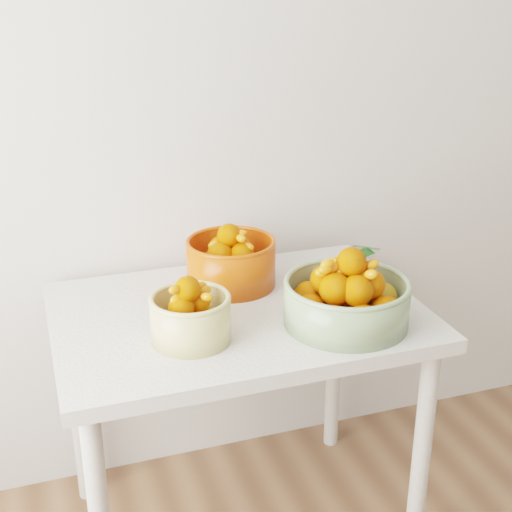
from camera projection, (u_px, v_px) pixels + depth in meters
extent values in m
cube|color=silver|center=(333.00, 61.00, 2.21)|extent=(4.00, 0.04, 2.70)
cube|color=silver|center=(238.00, 316.00, 1.96)|extent=(1.00, 0.70, 0.04)
cylinder|color=silver|center=(421.00, 458.00, 1.98)|extent=(0.05, 0.05, 0.71)
cylinder|color=silver|center=(77.00, 404.00, 2.23)|extent=(0.05, 0.05, 0.71)
cylinder|color=silver|center=(334.00, 358.00, 2.49)|extent=(0.05, 0.05, 0.71)
cylinder|color=#D0BF79|center=(191.00, 319.00, 1.78)|extent=(0.22, 0.22, 0.11)
torus|color=#D0BF79|center=(190.00, 299.00, 1.75)|extent=(0.22, 0.22, 0.01)
sphere|color=#D1660C|center=(211.00, 320.00, 1.80)|extent=(0.07, 0.07, 0.07)
sphere|color=#D1660C|center=(186.00, 315.00, 1.83)|extent=(0.07, 0.07, 0.07)
sphere|color=#F65A00|center=(171.00, 327.00, 1.76)|extent=(0.07, 0.07, 0.07)
sphere|color=#F65A00|center=(197.00, 332.00, 1.74)|extent=(0.07, 0.07, 0.07)
sphere|color=#F65A00|center=(191.00, 323.00, 1.78)|extent=(0.07, 0.07, 0.07)
sphere|color=#F65A00|center=(198.00, 301.00, 1.78)|extent=(0.06, 0.06, 0.06)
sphere|color=#F65A00|center=(181.00, 308.00, 1.74)|extent=(0.06, 0.06, 0.06)
sphere|color=#F65A00|center=(188.00, 289.00, 1.74)|extent=(0.06, 0.06, 0.06)
ellipsoid|color=orange|center=(205.00, 290.00, 1.78)|extent=(0.04, 0.03, 0.03)
ellipsoid|color=orange|center=(175.00, 290.00, 1.71)|extent=(0.04, 0.04, 0.03)
ellipsoid|color=orange|center=(207.00, 297.00, 1.74)|extent=(0.04, 0.04, 0.03)
ellipsoid|color=orange|center=(176.00, 299.00, 1.73)|extent=(0.04, 0.04, 0.04)
ellipsoid|color=orange|center=(202.00, 286.00, 1.78)|extent=(0.04, 0.04, 0.03)
ellipsoid|color=orange|center=(183.00, 290.00, 1.74)|extent=(0.04, 0.03, 0.04)
cylinder|color=gray|center=(346.00, 303.00, 1.86)|extent=(0.42, 0.42, 0.11)
torus|color=gray|center=(347.00, 283.00, 1.84)|extent=(0.42, 0.42, 0.02)
sphere|color=#D1660C|center=(381.00, 298.00, 1.90)|extent=(0.09, 0.09, 0.09)
sphere|color=#F65A00|center=(358.00, 289.00, 1.95)|extent=(0.09, 0.09, 0.09)
sphere|color=#F65A00|center=(330.00, 288.00, 1.95)|extent=(0.08, 0.08, 0.08)
sphere|color=#F65A00|center=(308.00, 297.00, 1.90)|extent=(0.09, 0.09, 0.09)
sphere|color=#F65A00|center=(310.00, 311.00, 1.82)|extent=(0.09, 0.09, 0.09)
sphere|color=#F65A00|center=(333.00, 321.00, 1.77)|extent=(0.08, 0.08, 0.08)
sphere|color=#F65A00|center=(363.00, 322.00, 1.77)|extent=(0.09, 0.09, 0.09)
sphere|color=#F65A00|center=(385.00, 312.00, 1.82)|extent=(0.09, 0.09, 0.09)
sphere|color=#F65A00|center=(346.00, 304.00, 1.86)|extent=(0.08, 0.08, 0.08)
sphere|color=#F65A00|center=(359.00, 275.00, 1.88)|extent=(0.08, 0.08, 0.08)
sphere|color=#F65A00|center=(338.00, 273.00, 1.89)|extent=(0.09, 0.09, 0.09)
sphere|color=#F65A00|center=(325.00, 279.00, 1.85)|extent=(0.08, 0.08, 0.08)
sphere|color=#F65A00|center=(335.00, 289.00, 1.79)|extent=(0.08, 0.08, 0.08)
sphere|color=#F65A00|center=(357.00, 291.00, 1.79)|extent=(0.08, 0.08, 0.08)
sphere|color=#F65A00|center=(370.00, 284.00, 1.82)|extent=(0.08, 0.08, 0.08)
sphere|color=#F65A00|center=(351.00, 262.00, 1.82)|extent=(0.08, 0.08, 0.08)
ellipsoid|color=orange|center=(336.00, 273.00, 1.84)|extent=(0.05, 0.05, 0.03)
ellipsoid|color=orange|center=(359.00, 260.00, 1.82)|extent=(0.05, 0.04, 0.04)
ellipsoid|color=orange|center=(351.00, 267.00, 1.81)|extent=(0.03, 0.05, 0.04)
ellipsoid|color=orange|center=(372.00, 265.00, 1.82)|extent=(0.05, 0.04, 0.04)
ellipsoid|color=orange|center=(337.00, 273.00, 1.83)|extent=(0.05, 0.04, 0.04)
ellipsoid|color=orange|center=(363.00, 264.00, 1.83)|extent=(0.04, 0.03, 0.04)
ellipsoid|color=orange|center=(347.00, 266.00, 1.82)|extent=(0.05, 0.04, 0.04)
ellipsoid|color=orange|center=(349.00, 260.00, 1.88)|extent=(0.05, 0.05, 0.04)
ellipsoid|color=orange|center=(322.00, 273.00, 1.80)|extent=(0.04, 0.03, 0.03)
ellipsoid|color=orange|center=(326.00, 269.00, 1.79)|extent=(0.04, 0.03, 0.03)
ellipsoid|color=orange|center=(332.00, 268.00, 1.81)|extent=(0.05, 0.03, 0.04)
ellipsoid|color=orange|center=(327.00, 264.00, 1.79)|extent=(0.04, 0.03, 0.04)
ellipsoid|color=orange|center=(357.00, 256.00, 1.85)|extent=(0.05, 0.05, 0.04)
ellipsoid|color=orange|center=(371.00, 274.00, 1.77)|extent=(0.04, 0.05, 0.04)
ellipsoid|color=orange|center=(334.00, 262.00, 1.84)|extent=(0.05, 0.05, 0.04)
ellipsoid|color=orange|center=(343.00, 270.00, 1.82)|extent=(0.05, 0.04, 0.04)
cylinder|color=red|center=(231.00, 263.00, 2.08)|extent=(0.33, 0.33, 0.14)
torus|color=red|center=(231.00, 242.00, 2.06)|extent=(0.33, 0.33, 0.01)
sphere|color=#F65A00|center=(257.00, 267.00, 2.11)|extent=(0.08, 0.08, 0.08)
sphere|color=#F65A00|center=(236.00, 259.00, 2.16)|extent=(0.07, 0.07, 0.07)
sphere|color=#F65A00|center=(211.00, 263.00, 2.14)|extent=(0.07, 0.07, 0.07)
sphere|color=#F65A00|center=(205.00, 273.00, 2.07)|extent=(0.08, 0.08, 0.08)
sphere|color=#F65A00|center=(224.00, 280.00, 2.02)|extent=(0.08, 0.08, 0.08)
sphere|color=#F65A00|center=(251.00, 277.00, 2.04)|extent=(0.07, 0.07, 0.07)
sphere|color=#F65A00|center=(231.00, 270.00, 2.09)|extent=(0.07, 0.07, 0.07)
sphere|color=#F65A00|center=(240.00, 247.00, 2.10)|extent=(0.07, 0.07, 0.07)
sphere|color=#F65A00|center=(221.00, 248.00, 2.10)|extent=(0.07, 0.07, 0.07)
sphere|color=#F65A00|center=(220.00, 255.00, 2.04)|extent=(0.08, 0.08, 0.08)
sphere|color=#F65A00|center=(242.00, 255.00, 2.04)|extent=(0.07, 0.07, 0.07)
sphere|color=#F65A00|center=(229.00, 236.00, 2.05)|extent=(0.07, 0.07, 0.07)
ellipsoid|color=orange|center=(241.00, 238.00, 2.02)|extent=(0.04, 0.04, 0.03)
ellipsoid|color=orange|center=(240.00, 235.00, 2.08)|extent=(0.05, 0.04, 0.04)
ellipsoid|color=orange|center=(241.00, 234.00, 2.05)|extent=(0.04, 0.04, 0.04)
ellipsoid|color=orange|center=(214.00, 245.00, 2.06)|extent=(0.05, 0.04, 0.04)
ellipsoid|color=orange|center=(230.00, 233.00, 2.05)|extent=(0.03, 0.04, 0.03)
ellipsoid|color=orange|center=(229.00, 236.00, 2.06)|extent=(0.03, 0.04, 0.03)
ellipsoid|color=orange|center=(234.00, 236.00, 2.05)|extent=(0.04, 0.03, 0.03)
ellipsoid|color=orange|center=(249.00, 247.00, 2.03)|extent=(0.05, 0.04, 0.03)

